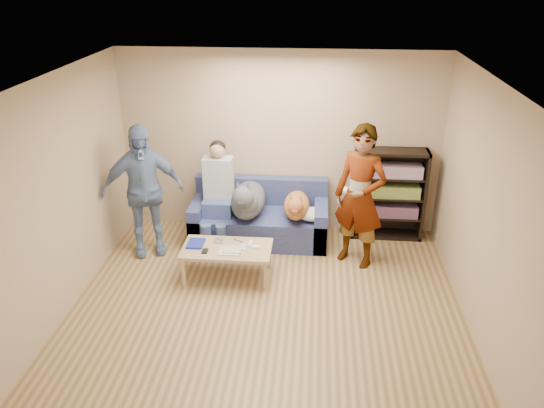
# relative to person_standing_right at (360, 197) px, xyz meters

# --- Properties ---
(ground) EXTENTS (5.00, 5.00, 0.00)m
(ground) POSITION_rel_person_standing_right_xyz_m (-1.08, -1.54, -0.93)
(ground) COLOR brown
(ground) RESTS_ON ground
(ceiling) EXTENTS (5.00, 5.00, 0.00)m
(ceiling) POSITION_rel_person_standing_right_xyz_m (-1.08, -1.54, 1.67)
(ceiling) COLOR white
(ceiling) RESTS_ON ground
(wall_back) EXTENTS (4.50, 0.00, 4.50)m
(wall_back) POSITION_rel_person_standing_right_xyz_m (-1.08, 0.96, 0.37)
(wall_back) COLOR tan
(wall_back) RESTS_ON ground
(wall_left) EXTENTS (0.00, 5.00, 5.00)m
(wall_left) POSITION_rel_person_standing_right_xyz_m (-3.33, -1.54, 0.37)
(wall_left) COLOR tan
(wall_left) RESTS_ON ground
(wall_right) EXTENTS (0.00, 5.00, 5.00)m
(wall_right) POSITION_rel_person_standing_right_xyz_m (1.17, -1.54, 0.37)
(wall_right) COLOR tan
(wall_right) RESTS_ON ground
(blanket) EXTENTS (0.43, 0.36, 0.15)m
(blanket) POSITION_rel_person_standing_right_xyz_m (-0.59, 0.35, -0.43)
(blanket) COLOR #BCBCC1
(blanket) RESTS_ON sofa
(person_standing_right) EXTENTS (0.81, 0.73, 1.87)m
(person_standing_right) POSITION_rel_person_standing_right_xyz_m (0.00, 0.00, 0.00)
(person_standing_right) COLOR gray
(person_standing_right) RESTS_ON ground
(person_standing_left) EXTENTS (1.14, 0.80, 1.80)m
(person_standing_left) POSITION_rel_person_standing_right_xyz_m (-2.81, 0.03, -0.03)
(person_standing_left) COLOR #6F8FB2
(person_standing_left) RESTS_ON ground
(held_controller) EXTENTS (0.06, 0.13, 0.03)m
(held_controller) POSITION_rel_person_standing_right_xyz_m (-0.20, -0.20, 0.17)
(held_controller) COLOR silver
(held_controller) RESTS_ON person_standing_right
(notebook_blue) EXTENTS (0.20, 0.26, 0.03)m
(notebook_blue) POSITION_rel_person_standing_right_xyz_m (-2.03, -0.48, -0.50)
(notebook_blue) COLOR navy
(notebook_blue) RESTS_ON coffee_table
(papers) EXTENTS (0.26, 0.20, 0.02)m
(papers) POSITION_rel_person_standing_right_xyz_m (-1.58, -0.63, -0.51)
(papers) COLOR beige
(papers) RESTS_ON coffee_table
(magazine) EXTENTS (0.22, 0.17, 0.01)m
(magazine) POSITION_rel_person_standing_right_xyz_m (-1.55, -0.61, -0.49)
(magazine) COLOR #B9B594
(magazine) RESTS_ON coffee_table
(camera_silver) EXTENTS (0.11, 0.06, 0.05)m
(camera_silver) POSITION_rel_person_standing_right_xyz_m (-1.75, -0.41, -0.49)
(camera_silver) COLOR #B4B4B9
(camera_silver) RESTS_ON coffee_table
(controller_a) EXTENTS (0.04, 0.13, 0.03)m
(controller_a) POSITION_rel_person_standing_right_xyz_m (-1.35, -0.43, -0.50)
(controller_a) COLOR white
(controller_a) RESTS_ON coffee_table
(controller_b) EXTENTS (0.09, 0.06, 0.03)m
(controller_b) POSITION_rel_person_standing_right_xyz_m (-1.27, -0.51, -0.50)
(controller_b) COLOR white
(controller_b) RESTS_ON coffee_table
(headphone_cup_a) EXTENTS (0.07, 0.07, 0.02)m
(headphone_cup_a) POSITION_rel_person_standing_right_xyz_m (-1.43, -0.55, -0.50)
(headphone_cup_a) COLOR white
(headphone_cup_a) RESTS_ON coffee_table
(headphone_cup_b) EXTENTS (0.07, 0.07, 0.02)m
(headphone_cup_b) POSITION_rel_person_standing_right_xyz_m (-1.43, -0.47, -0.50)
(headphone_cup_b) COLOR silver
(headphone_cup_b) RESTS_ON coffee_table
(pen_orange) EXTENTS (0.13, 0.06, 0.01)m
(pen_orange) POSITION_rel_person_standing_right_xyz_m (-1.65, -0.69, -0.51)
(pen_orange) COLOR #C27F1B
(pen_orange) RESTS_ON coffee_table
(pen_black) EXTENTS (0.13, 0.08, 0.01)m
(pen_black) POSITION_rel_person_standing_right_xyz_m (-1.51, -0.35, -0.51)
(pen_black) COLOR black
(pen_black) RESTS_ON coffee_table
(wallet) EXTENTS (0.07, 0.12, 0.02)m
(wallet) POSITION_rel_person_standing_right_xyz_m (-1.88, -0.65, -0.51)
(wallet) COLOR black
(wallet) RESTS_ON coffee_table
(sofa) EXTENTS (1.90, 0.85, 0.82)m
(sofa) POSITION_rel_person_standing_right_xyz_m (-1.33, 0.56, -0.65)
(sofa) COLOR #515B93
(sofa) RESTS_ON ground
(person_seated) EXTENTS (0.40, 0.73, 1.47)m
(person_seated) POSITION_rel_person_standing_right_xyz_m (-1.90, 0.43, -0.16)
(person_seated) COLOR #3F508B
(person_seated) RESTS_ON sofa
(dog_gray) EXTENTS (0.47, 1.28, 0.68)m
(dog_gray) POSITION_rel_person_standing_right_xyz_m (-1.48, 0.37, -0.27)
(dog_gray) COLOR #51535C
(dog_gray) RESTS_ON sofa
(dog_tan) EXTENTS (0.35, 1.14, 0.51)m
(dog_tan) POSITION_rel_person_standing_right_xyz_m (-0.81, 0.36, -0.33)
(dog_tan) COLOR #BC8039
(dog_tan) RESTS_ON sofa
(coffee_table) EXTENTS (1.10, 0.60, 0.42)m
(coffee_table) POSITION_rel_person_standing_right_xyz_m (-1.63, -0.53, -0.56)
(coffee_table) COLOR tan
(coffee_table) RESTS_ON ground
(bookshelf) EXTENTS (1.00, 0.34, 1.30)m
(bookshelf) POSITION_rel_person_standing_right_xyz_m (0.47, 0.79, -0.25)
(bookshelf) COLOR black
(bookshelf) RESTS_ON ground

